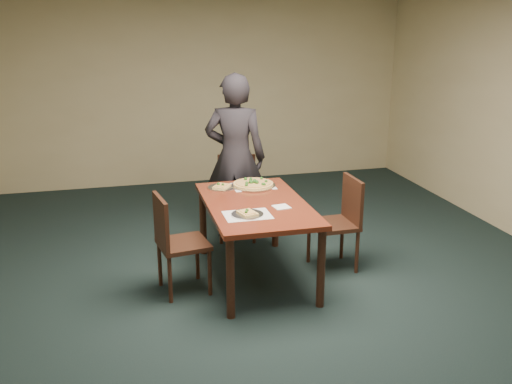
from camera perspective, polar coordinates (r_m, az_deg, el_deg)
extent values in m
plane|color=black|center=(5.04, 2.55, -11.09)|extent=(8.00, 8.00, 0.00)
plane|color=#C1B286|center=(8.40, -5.34, 10.41)|extent=(6.00, 0.00, 6.00)
cube|color=#531C10|center=(5.23, 0.00, -1.28)|extent=(0.90, 1.50, 0.04)
cylinder|color=black|center=(4.67, -2.57, -8.65)|extent=(0.07, 0.07, 0.70)
cylinder|color=black|center=(5.92, -5.32, -2.95)|extent=(0.07, 0.07, 0.70)
cylinder|color=black|center=(4.87, 6.52, -7.61)|extent=(0.07, 0.07, 0.70)
cylinder|color=black|center=(6.08, 1.95, -2.34)|extent=(0.07, 0.07, 0.70)
cube|color=black|center=(6.29, -1.90, -0.72)|extent=(0.49, 0.49, 0.04)
cylinder|color=black|center=(6.20, -3.51, -3.32)|extent=(0.04, 0.04, 0.43)
cylinder|color=black|center=(6.54, -3.50, -2.21)|extent=(0.04, 0.04, 0.43)
cylinder|color=black|center=(6.21, -0.19, -3.27)|extent=(0.04, 0.04, 0.43)
cylinder|color=black|center=(6.54, -0.34, -2.16)|extent=(0.04, 0.04, 0.43)
cube|color=black|center=(6.41, -1.96, 1.85)|extent=(0.42, 0.12, 0.44)
cube|color=black|center=(5.12, -7.28, -5.18)|extent=(0.48, 0.48, 0.04)
cylinder|color=black|center=(5.10, -4.65, -8.05)|extent=(0.04, 0.04, 0.43)
cylinder|color=black|center=(5.01, -8.59, -8.68)|extent=(0.04, 0.04, 0.43)
cylinder|color=black|center=(5.42, -5.88, -6.54)|extent=(0.04, 0.04, 0.43)
cylinder|color=black|center=(5.33, -9.60, -7.10)|extent=(0.04, 0.04, 0.43)
cube|color=black|center=(4.99, -9.48, -2.94)|extent=(0.10, 0.42, 0.44)
cube|color=black|center=(5.58, 7.74, -3.25)|extent=(0.43, 0.43, 0.04)
cylinder|color=black|center=(5.76, 5.29, -5.02)|extent=(0.04, 0.04, 0.43)
cylinder|color=black|center=(5.89, 8.58, -4.63)|extent=(0.04, 0.04, 0.43)
cylinder|color=black|center=(5.45, 6.62, -6.39)|extent=(0.04, 0.04, 0.43)
cylinder|color=black|center=(5.59, 10.07, -5.94)|extent=(0.04, 0.04, 0.43)
cube|color=black|center=(5.58, 9.63, -0.74)|extent=(0.04, 0.42, 0.44)
imported|color=black|center=(6.22, -2.08, 3.49)|extent=(0.77, 0.64, 1.82)
cube|color=white|center=(5.72, -0.28, 0.60)|extent=(0.42, 0.32, 0.00)
cube|color=white|center=(4.90, -0.87, -2.31)|extent=(0.40, 0.30, 0.00)
cylinder|color=silver|center=(5.72, -0.28, 0.66)|extent=(0.44, 0.44, 0.01)
cylinder|color=tan|center=(5.71, -0.28, 0.82)|extent=(0.40, 0.40, 0.02)
cylinder|color=#EEDE7C|center=(5.71, -0.28, 0.95)|extent=(0.36, 0.36, 0.01)
sphere|color=#1C4916|center=(5.79, -1.05, 1.32)|extent=(0.03, 0.03, 0.03)
sphere|color=#1C4916|center=(5.69, -0.53, 1.04)|extent=(0.04, 0.04, 0.04)
sphere|color=#1C4916|center=(5.81, 0.55, 1.37)|extent=(0.03, 0.03, 0.03)
sphere|color=#1C4916|center=(5.58, -0.97, 0.70)|extent=(0.03, 0.03, 0.03)
sphere|color=#1C4916|center=(5.78, -0.52, 1.30)|extent=(0.03, 0.03, 0.03)
sphere|color=#1C4916|center=(5.61, 0.69, 0.80)|extent=(0.03, 0.03, 0.03)
sphere|color=#1C4916|center=(5.67, 0.07, 1.00)|extent=(0.04, 0.04, 0.04)
sphere|color=#1C4916|center=(5.73, -0.14, 1.15)|extent=(0.03, 0.03, 0.03)
sphere|color=#1C4916|center=(5.69, -0.16, 1.05)|extent=(0.04, 0.04, 0.04)
sphere|color=#1C4916|center=(5.64, -0.92, 0.90)|extent=(0.04, 0.04, 0.04)
sphere|color=#1C4916|center=(5.61, 0.83, 0.79)|extent=(0.03, 0.03, 0.03)
sphere|color=#1C4916|center=(5.67, -0.48, 0.98)|extent=(0.04, 0.04, 0.04)
sphere|color=#1C4916|center=(5.71, 1.02, 1.09)|extent=(0.03, 0.03, 0.03)
cylinder|color=silver|center=(4.90, -0.87, -2.24)|extent=(0.28, 0.28, 0.01)
cube|color=tan|center=(4.89, -0.87, -2.10)|extent=(0.17, 0.20, 0.02)
cube|color=#EEDE7C|center=(4.89, -0.87, -1.98)|extent=(0.13, 0.16, 0.01)
sphere|color=#1C4916|center=(4.90, -0.90, -1.82)|extent=(0.03, 0.03, 0.03)
sphere|color=#1C4916|center=(4.85, -0.99, -2.00)|extent=(0.03, 0.03, 0.03)
cylinder|color=silver|center=(5.67, -3.44, 0.46)|extent=(0.28, 0.28, 0.01)
cube|color=tan|center=(5.67, -3.44, 0.59)|extent=(0.21, 0.21, 0.02)
cube|color=#EEDE7C|center=(5.67, -3.44, 0.70)|extent=(0.16, 0.17, 0.01)
sphere|color=#1C4916|center=(5.67, -3.78, 0.82)|extent=(0.03, 0.03, 0.03)
sphere|color=#1C4916|center=(5.65, -3.33, 0.76)|extent=(0.03, 0.03, 0.03)
cube|color=white|center=(5.10, 2.57, -1.50)|extent=(0.16, 0.16, 0.01)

